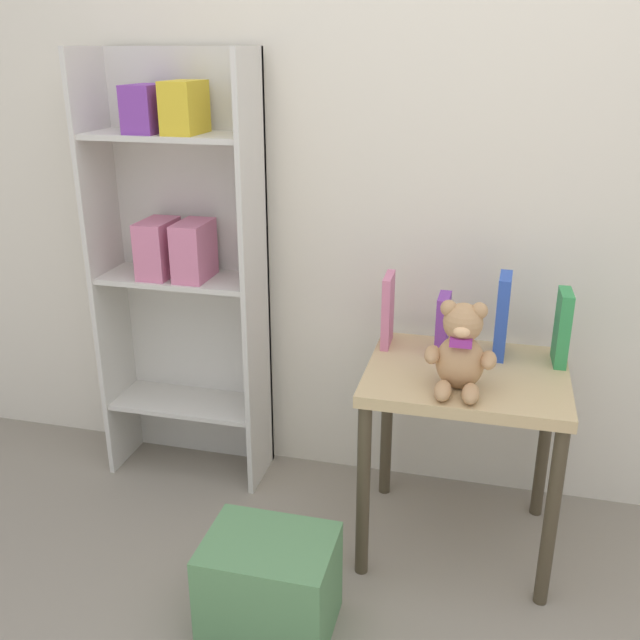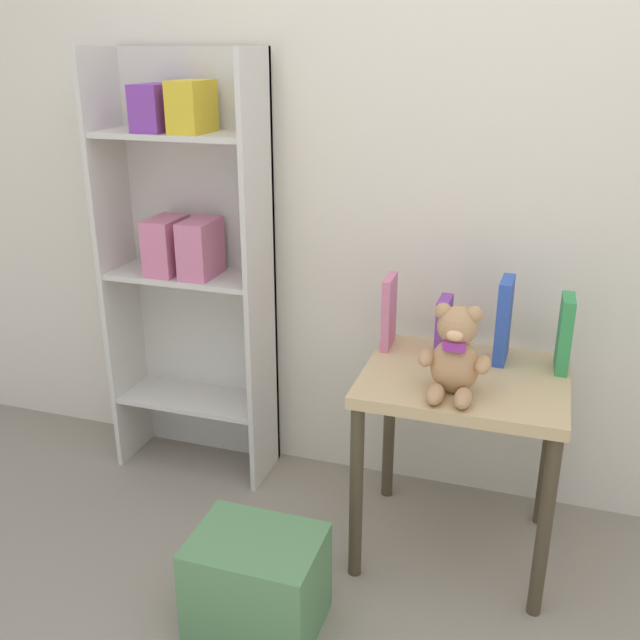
% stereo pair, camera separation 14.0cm
% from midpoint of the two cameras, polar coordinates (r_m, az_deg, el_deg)
% --- Properties ---
extents(wall_back, '(4.80, 0.06, 2.50)m').
position_cam_midpoint_polar(wall_back, '(2.35, 13.64, 14.16)').
color(wall_back, silver).
rests_on(wall_back, ground_plane).
extents(bookshelf_side, '(0.57, 0.25, 1.51)m').
position_cam_midpoint_polar(bookshelf_side, '(2.55, -8.78, 5.48)').
color(bookshelf_side, beige).
rests_on(bookshelf_side, ground_plane).
extents(display_table, '(0.59, 0.50, 0.61)m').
position_cam_midpoint_polar(display_table, '(2.19, 13.16, -6.62)').
color(display_table, tan).
rests_on(display_table, ground_plane).
extents(teddy_bear, '(0.20, 0.18, 0.26)m').
position_cam_midpoint_polar(teddy_bear, '(1.98, 12.76, -2.73)').
color(teddy_bear, tan).
rests_on(teddy_bear, display_table).
extents(book_standing_pink, '(0.03, 0.13, 0.23)m').
position_cam_midpoint_polar(book_standing_pink, '(2.26, 7.31, 0.64)').
color(book_standing_pink, '#D17093').
rests_on(book_standing_pink, display_table).
extents(book_standing_purple, '(0.04, 0.11, 0.19)m').
position_cam_midpoint_polar(book_standing_purple, '(2.23, 11.63, -0.58)').
color(book_standing_purple, purple).
rests_on(book_standing_purple, display_table).
extents(book_standing_blue, '(0.04, 0.13, 0.26)m').
position_cam_midpoint_polar(book_standing_blue, '(2.23, 16.25, -0.06)').
color(book_standing_blue, '#2D51B7').
rests_on(book_standing_blue, display_table).
extents(book_standing_green, '(0.04, 0.12, 0.23)m').
position_cam_midpoint_polar(book_standing_green, '(2.22, 20.71, -1.06)').
color(book_standing_green, '#33934C').
rests_on(book_standing_green, display_table).
extents(storage_bin, '(0.35, 0.27, 0.28)m').
position_cam_midpoint_polar(storage_bin, '(2.07, -3.01, -20.26)').
color(storage_bin, '#568956').
rests_on(storage_bin, ground_plane).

